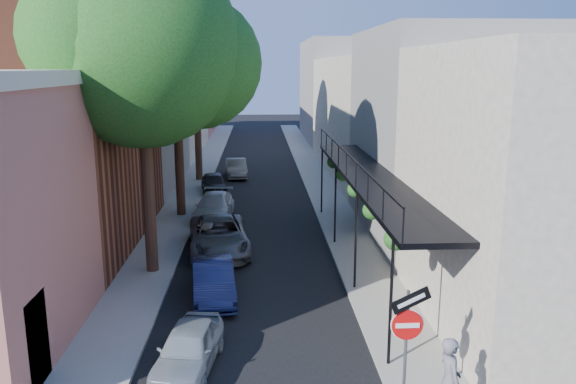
{
  "coord_description": "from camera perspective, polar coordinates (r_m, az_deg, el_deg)",
  "views": [
    {
      "loc": [
        0.1,
        -9.63,
        7.37
      ],
      "look_at": [
        1.2,
        10.83,
        2.8
      ],
      "focal_mm": 35.0,
      "sensor_mm": 36.0,
      "label": 1
    }
  ],
  "objects": [
    {
      "name": "sidewalk_right",
      "position": [
        40.49,
        2.5,
        2.16
      ],
      "size": [
        2.0,
        64.0,
        0.12
      ],
      "primitive_type": "cube",
      "color": "gray",
      "rests_on": "ground"
    },
    {
      "name": "parked_car_e",
      "position": [
        33.71,
        -7.55,
        0.89
      ],
      "size": [
        1.9,
        3.71,
        1.21
      ],
      "primitive_type": "imported",
      "rotation": [
        0.0,
        0.0,
        0.14
      ],
      "color": "black",
      "rests_on": "ground"
    },
    {
      "name": "sign_post",
      "position": [
        12.26,
        12.03,
        -13.53
      ],
      "size": [
        0.89,
        0.17,
        2.99
      ],
      "color": "#595B60",
      "rests_on": "ground"
    },
    {
      "name": "pedestrian",
      "position": [
        12.59,
        16.09,
        -17.97
      ],
      "size": [
        0.52,
        0.74,
        1.92
      ],
      "primitive_type": "imported",
      "rotation": [
        0.0,
        0.0,
        1.66
      ],
      "color": "slate",
      "rests_on": "sidewalk_right"
    },
    {
      "name": "parked_car_c",
      "position": [
        22.94,
        -7.04,
        -4.43
      ],
      "size": [
        2.89,
        5.26,
        1.4
      ],
      "primitive_type": "imported",
      "rotation": [
        0.0,
        0.0,
        0.12
      ],
      "color": "#4E4F55",
      "rests_on": "ground"
    },
    {
      "name": "parked_car_a",
      "position": [
        14.62,
        -10.08,
        -15.38
      ],
      "size": [
        1.78,
        3.47,
        1.13
      ],
      "primitive_type": "imported",
      "rotation": [
        0.0,
        0.0,
        -0.14
      ],
      "color": "#969FA6",
      "rests_on": "ground"
    },
    {
      "name": "parked_car_d",
      "position": [
        27.88,
        -7.52,
        -1.53
      ],
      "size": [
        2.0,
        4.43,
        1.26
      ],
      "primitive_type": "imported",
      "rotation": [
        0.0,
        0.0,
        -0.06
      ],
      "color": "#B9B8BD",
      "rests_on": "ground"
    },
    {
      "name": "oak_far",
      "position": [
        37.07,
        -8.68,
        13.81
      ],
      "size": [
        7.7,
        7.0,
        11.9
      ],
      "color": "#351F15",
      "rests_on": "ground"
    },
    {
      "name": "sidewalk_left",
      "position": [
        40.51,
        -8.84,
        2.03
      ],
      "size": [
        2.0,
        64.0,
        0.12
      ],
      "primitive_type": "cube",
      "color": "gray",
      "rests_on": "ground"
    },
    {
      "name": "parked_car_b",
      "position": [
        18.56,
        -7.6,
        -8.9
      ],
      "size": [
        1.72,
        3.84,
        1.22
      ],
      "primitive_type": "imported",
      "rotation": [
        0.0,
        0.0,
        0.12
      ],
      "color": "#151B41",
      "rests_on": "ground"
    },
    {
      "name": "road_surface",
      "position": [
        40.31,
        -3.17,
        2.03
      ],
      "size": [
        6.0,
        64.0,
        0.01
      ],
      "primitive_type": "cube",
      "color": "black",
      "rests_on": "ground"
    },
    {
      "name": "oak_near",
      "position": [
        20.2,
        -13.35,
        13.69
      ],
      "size": [
        7.48,
        6.8,
        11.42
      ],
      "color": "#351F15",
      "rests_on": "ground"
    },
    {
      "name": "oak_mid",
      "position": [
        28.08,
        -10.5,
        11.73
      ],
      "size": [
        6.6,
        6.0,
        10.2
      ],
      "color": "#351F15",
      "rests_on": "ground"
    },
    {
      "name": "buildings_left",
      "position": [
        39.6,
        -17.0,
        8.52
      ],
      "size": [
        10.1,
        59.1,
        12.0
      ],
      "color": "#B1695B",
      "rests_on": "ground"
    },
    {
      "name": "buildings_right",
      "position": [
        40.22,
        9.81,
        8.2
      ],
      "size": [
        9.8,
        55.0,
        10.0
      ],
      "color": "beige",
      "rests_on": "ground"
    },
    {
      "name": "parked_car_f",
      "position": [
        38.51,
        -5.27,
        2.43
      ],
      "size": [
        1.68,
        3.86,
        1.24
      ],
      "primitive_type": "imported",
      "rotation": [
        0.0,
        0.0,
        0.1
      ],
      "color": "slate",
      "rests_on": "ground"
    }
  ]
}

